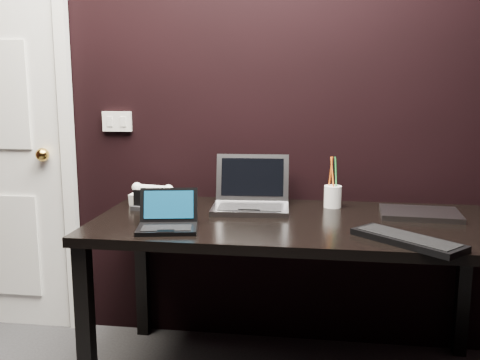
# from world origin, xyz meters

# --- Properties ---
(wall_back) EXTENTS (4.00, 0.00, 4.00)m
(wall_back) POSITION_xyz_m (0.00, 1.80, 1.30)
(wall_back) COLOR black
(wall_back) RESTS_ON ground
(wall_switch) EXTENTS (0.15, 0.02, 0.10)m
(wall_switch) POSITION_xyz_m (-0.62, 1.79, 1.12)
(wall_switch) COLOR silver
(wall_switch) RESTS_ON wall_back
(desk) EXTENTS (1.70, 0.80, 0.74)m
(desk) POSITION_xyz_m (0.30, 1.40, 0.66)
(desk) COLOR black
(desk) RESTS_ON ground
(netbook) EXTENTS (0.27, 0.25, 0.15)m
(netbook) POSITION_xyz_m (-0.19, 1.18, 0.77)
(netbook) COLOR black
(netbook) RESTS_ON desk
(silver_laptop) EXTENTS (0.36, 0.33, 0.24)m
(silver_laptop) POSITION_xyz_m (0.09, 1.56, 0.79)
(silver_laptop) COLOR gray
(silver_laptop) RESTS_ON desk
(ext_keyboard) EXTENTS (0.40, 0.38, 0.03)m
(ext_keyboard) POSITION_xyz_m (0.72, 1.11, 0.75)
(ext_keyboard) COLOR black
(ext_keyboard) RESTS_ON desk
(closed_laptop) EXTENTS (0.35, 0.26, 0.02)m
(closed_laptop) POSITION_xyz_m (0.84, 1.54, 0.75)
(closed_laptop) COLOR gray
(closed_laptop) RESTS_ON desk
(desk_phone) EXTENTS (0.23, 0.20, 0.11)m
(desk_phone) POSITION_xyz_m (-0.38, 1.61, 0.78)
(desk_phone) COLOR white
(desk_phone) RESTS_ON desk
(mobile_phone) EXTENTS (0.06, 0.05, 0.09)m
(mobile_phone) POSITION_xyz_m (-0.42, 1.48, 0.77)
(mobile_phone) COLOR black
(mobile_phone) RESTS_ON desk
(pen_cup) EXTENTS (0.09, 0.09, 0.24)m
(pen_cup) POSITION_xyz_m (0.46, 1.66, 0.80)
(pen_cup) COLOR white
(pen_cup) RESTS_ON desk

